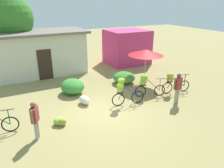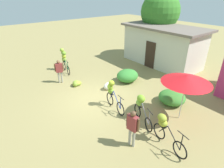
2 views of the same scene
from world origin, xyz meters
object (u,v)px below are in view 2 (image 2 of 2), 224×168
Objects in this scene: tree_behind_building at (160,12)px; bicycle_center_loaded at (141,106)px; produce_sack at (109,86)px; bicycle_near_pile at (112,93)px; building_low at (162,45)px; market_umbrella at (187,79)px; person_vendor at (59,69)px; bicycle_leftmost at (64,58)px; person_bystander at (133,125)px; bicycle_by_shop at (165,128)px; banana_pile_on_ground at (77,83)px.

tree_behind_building is 10.31m from bicycle_center_loaded.
bicycle_near_pile is at bearing -31.43° from produce_sack.
building_low is at bearing 122.20° from bicycle_center_loaded.
market_umbrella reaches higher than person_vendor.
tree_behind_building is at bearing 89.21° from person_vendor.
bicycle_leftmost is 1.07× the size of person_bystander.
bicycle_near_pile reaches higher than bicycle_center_loaded.
bicycle_center_loaded is at bearing 167.98° from bicycle_by_shop.
bicycle_leftmost is (-8.62, -1.70, -1.06)m from market_umbrella.
bicycle_near_pile is (-2.66, -1.92, -1.20)m from market_umbrella.
tree_behind_building is 3.35× the size of bicycle_center_loaded.
bicycle_by_shop is at bearing -11.43° from produce_sack.
bicycle_center_loaded is 1.60m from bicycle_by_shop.
person_bystander is (0.91, -1.42, 0.22)m from bicycle_center_loaded.
tree_behind_building is at bearing 116.57° from bicycle_near_pile.
market_umbrella is (5.26, -5.18, 0.52)m from building_low.
tree_behind_building is 8.78m from bicycle_leftmost.
building_low is 2.93× the size of market_umbrella.
market_umbrella reaches higher than bicycle_by_shop.
person_vendor is at bearing -167.81° from bicycle_center_loaded.
person_vendor is at bearing -90.79° from tree_behind_building.
market_umbrella reaches higher than bicycle_center_loaded.
produce_sack is (-1.67, 1.02, -0.61)m from bicycle_near_pile.
person_vendor is 0.97× the size of person_bystander.
produce_sack is 0.44× the size of person_bystander.
building_low is at bearing 110.17° from bicycle_near_pile.
bicycle_near_pile is 1.05× the size of bicycle_center_loaded.
bicycle_by_shop is (0.54, -1.88, -1.30)m from market_umbrella.
person_vendor is at bearing -33.73° from bicycle_leftmost.
produce_sack is at bearing 168.86° from bicycle_center_loaded.
bicycle_center_loaded is at bearing 12.19° from person_vendor.
banana_pile_on_ground is 1.42m from person_vendor.
bicycle_by_shop is at bearing 0.70° from bicycle_near_pile.
banana_pile_on_ground is (-4.90, -0.67, -0.59)m from bicycle_center_loaded.
tree_behind_building is (-1.56, 1.24, 2.29)m from building_low.
market_umbrella is 3.15× the size of produce_sack.
bicycle_leftmost is 2.02m from person_vendor.
tree_behind_building reaches higher than bicycle_leftmost.
person_bystander is (8.50, -1.26, -0.00)m from bicycle_leftmost.
banana_pile_on_ground is at bearing -174.79° from bicycle_near_pile.
market_umbrella is at bearing -43.24° from tree_behind_building.
banana_pile_on_ground is at bearing -95.19° from building_low.
person_bystander reaches higher than produce_sack.
bicycle_near_pile is at bearing 11.92° from person_vendor.
person_vendor is (-6.95, -2.82, -1.10)m from market_umbrella.
bicycle_near_pile is (4.17, -8.33, -2.98)m from tree_behind_building.
market_umbrella is 4.78m from produce_sack.
bicycle_near_pile is 1.11× the size of person_vendor.
tree_behind_building is at bearing 95.88° from banana_pile_on_ground.
person_bystander reaches higher than bicycle_center_loaded.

